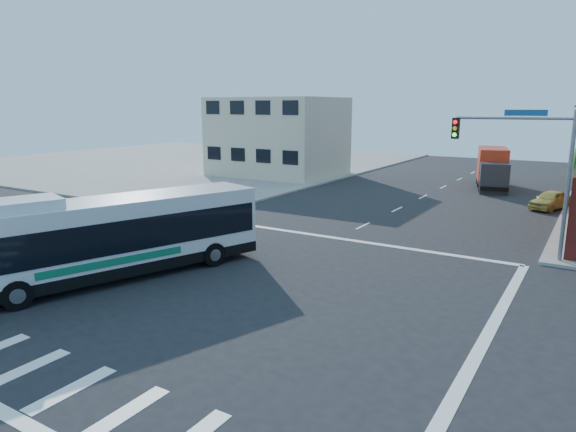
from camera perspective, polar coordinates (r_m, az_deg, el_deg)
The scene contains 7 objects.
ground at distance 20.72m, azimuth -6.29°, elevation -8.15°, with size 120.00×120.00×0.00m, color black.
sidewalk_nw at distance 69.21m, azimuth -11.48°, elevation 6.02°, with size 50.00×50.00×0.15m, color gray.
building_west at distance 53.87m, azimuth -1.10°, elevation 8.78°, with size 12.06×10.06×8.00m.
signal_mast_ne at distance 26.15m, azimuth 25.16°, elevation 6.22°, with size 7.91×1.13×8.07m.
transit_bus at distance 22.70m, azimuth -18.90°, elevation -2.07°, with size 6.76×12.91×3.77m.
box_truck at distance 48.81m, azimuth 21.77°, elevation 4.85°, with size 3.99×8.08×3.50m.
parked_car at distance 40.65m, azimuth 27.12°, elevation 1.60°, with size 1.56×3.88×1.32m, color #BFB450.
Camera 1 is at (12.04, -15.27, 7.16)m, focal length 32.00 mm.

